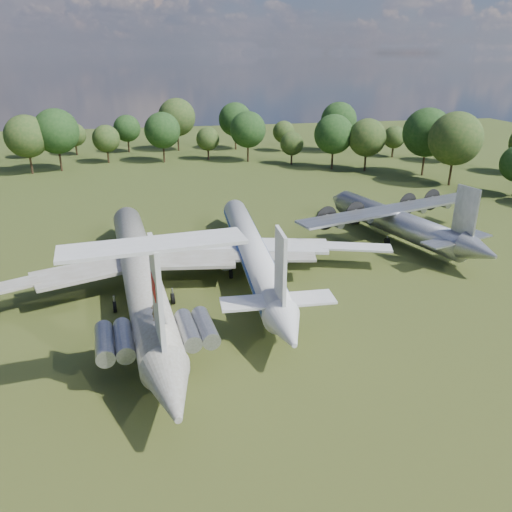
{
  "coord_description": "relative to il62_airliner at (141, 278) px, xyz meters",
  "views": [
    {
      "loc": [
        1.79,
        -53.76,
        26.88
      ],
      "look_at": [
        12.54,
        -1.13,
        5.0
      ],
      "focal_mm": 35.0,
      "sensor_mm": 36.0,
      "label": 1
    }
  ],
  "objects": [
    {
      "name": "ground",
      "position": [
        0.79,
        -0.34,
        -2.76
      ],
      "size": [
        300.0,
        300.0,
        0.0
      ],
      "primitive_type": "plane",
      "color": "#214015",
      "rests_on": "ground"
    },
    {
      "name": "il62_airliner",
      "position": [
        0.0,
        0.0,
        0.0
      ],
      "size": [
        48.96,
        60.49,
        5.51
      ],
      "primitive_type": null,
      "rotation": [
        0.0,
        0.0,
        0.11
      ],
      "color": "silver",
      "rests_on": "ground"
    },
    {
      "name": "tu104_jet",
      "position": [
        14.08,
        4.8,
        -0.27
      ],
      "size": [
        39.18,
        51.17,
        4.98
      ],
      "primitive_type": null,
      "rotation": [
        0.0,
        0.0,
        -0.04
      ],
      "color": "silver",
      "rests_on": "ground"
    },
    {
      "name": "an12_transport",
      "position": [
        38.11,
        12.73,
        -0.33
      ],
      "size": [
        42.1,
        44.73,
        4.86
      ],
      "primitive_type": null,
      "rotation": [
        0.0,
        0.0,
        0.29
      ],
      "color": "#A9ACB2",
      "rests_on": "ground"
    },
    {
      "name": "person_on_il62",
      "position": [
        1.64,
        -15.35,
        3.71
      ],
      "size": [
        0.83,
        0.75,
        1.91
      ],
      "primitive_type": "imported",
      "rotation": [
        0.0,
        0.0,
        3.67
      ],
      "color": "olive",
      "rests_on": "il62_airliner"
    }
  ]
}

